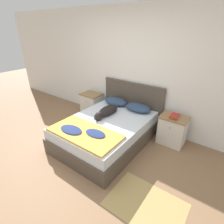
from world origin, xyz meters
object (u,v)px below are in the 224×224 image
bed (106,131)px  pillow_left (116,101)px  dog (107,111)px  nightstand_left (92,104)px  pillow_right (138,108)px  book_stack (174,116)px  nightstand_right (172,130)px

bed → pillow_left: 0.86m
pillow_left → dog: 0.58m
nightstand_left → pillow_right: bearing=-0.6°
bed → nightstand_left: (-1.07, 0.75, 0.05)m
bed → pillow_left: bearing=111.7°
dog → book_stack: size_ratio=3.19×
dog → book_stack: dog is taller
bed → dog: dog is taller
nightstand_right → nightstand_left: bearing=180.0°
book_stack → pillow_left: bearing=179.2°
nightstand_left → nightstand_right: 2.14m
pillow_right → dog: size_ratio=0.75×
nightstand_right → dog: 1.36m
bed → pillow_right: bearing=68.3°
nightstand_right → book_stack: book_stack is taller
pillow_right → dog: 0.70m
book_stack → pillow_right: bearing=178.6°
nightstand_left → dog: dog is taller
dog → nightstand_right: bearing=25.4°
pillow_right → book_stack: size_ratio=2.38×
pillow_left → book_stack: pillow_left is taller
nightstand_left → pillow_left: (0.78, -0.01, 0.28)m
pillow_right → pillow_left: bearing=180.0°
pillow_right → nightstand_right: bearing=1.0°
nightstand_left → dog: size_ratio=0.78×
bed → pillow_right: (0.29, 0.73, 0.33)m
pillow_right → bed: bearing=-111.7°
bed → nightstand_left: nightstand_left is taller
pillow_left → book_stack: size_ratio=2.38×
nightstand_left → nightstand_right: (2.14, 0.00, 0.00)m
bed → nightstand_right: bearing=34.9°
nightstand_right → book_stack: 0.32m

